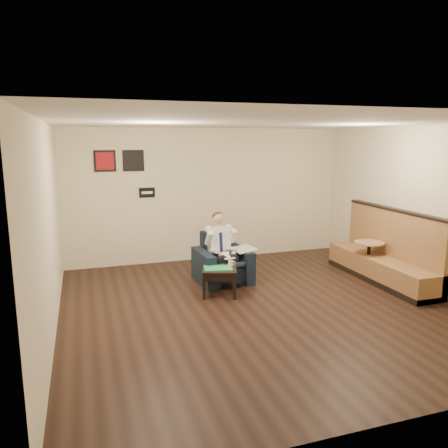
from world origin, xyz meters
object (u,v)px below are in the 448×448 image
object	(u,v)px
armchair	(223,258)
green_folder	(218,268)
cafe_table	(368,260)
seated_man	(225,251)
smartphone	(223,265)
banquette	(382,246)
coffee_mug	(231,263)
side_table	(220,281)

from	to	relation	value
armchair	green_folder	world-z (taller)	armchair
armchair	cafe_table	size ratio (longest dim) A/B	1.34
seated_man	green_folder	bearing A→B (deg)	-123.91
smartphone	banquette	bearing A→B (deg)	21.85
seated_man	coffee_mug	bearing A→B (deg)	-100.55
cafe_table	green_folder	bearing A→B (deg)	-179.41
banquette	cafe_table	distance (m)	0.41
side_table	green_folder	size ratio (longest dim) A/B	1.22
armchair	seated_man	size ratio (longest dim) A/B	0.75
smartphone	green_folder	bearing A→B (deg)	-103.96
seated_man	smartphone	bearing A→B (deg)	-117.60
armchair	seated_man	distance (m)	0.20
cafe_table	side_table	bearing A→B (deg)	-179.59
seated_man	cafe_table	world-z (taller)	seated_man
side_table	smartphone	world-z (taller)	smartphone
side_table	seated_man	bearing A→B (deg)	62.81
smartphone	banquette	xyz separation A→B (m)	(2.94, -0.36, 0.19)
coffee_mug	seated_man	bearing A→B (deg)	83.58
green_folder	banquette	size ratio (longest dim) A/B	0.18
green_folder	cafe_table	world-z (taller)	cafe_table
seated_man	cafe_table	xyz separation A→B (m)	(2.68, -0.49, -0.26)
smartphone	coffee_mug	bearing A→B (deg)	-7.10
armchair	cafe_table	bearing A→B (deg)	-16.81
smartphone	cafe_table	xyz separation A→B (m)	(2.84, -0.12, -0.12)
seated_man	side_table	xyz separation A→B (m)	(-0.26, -0.51, -0.38)
smartphone	cafe_table	world-z (taller)	cafe_table
side_table	green_folder	bearing A→B (deg)	-165.15
armchair	seated_man	bearing A→B (deg)	-90.00
banquette	cafe_table	size ratio (longest dim) A/B	3.76
seated_man	smartphone	size ratio (longest dim) A/B	8.52
seated_man	banquette	xyz separation A→B (m)	(2.78, -0.73, 0.05)
side_table	banquette	distance (m)	3.08
seated_man	banquette	size ratio (longest dim) A/B	0.47
green_folder	banquette	distance (m)	3.09
coffee_mug	smartphone	xyz separation A→B (m)	(-0.11, 0.08, -0.04)
armchair	cafe_table	distance (m)	2.76
green_folder	coffee_mug	bearing A→B (deg)	14.85
green_folder	side_table	bearing A→B (deg)	14.85
seated_man	banquette	world-z (taller)	banquette
cafe_table	coffee_mug	bearing A→B (deg)	179.27
side_table	smartphone	distance (m)	0.29
banquette	smartphone	bearing A→B (deg)	173.01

